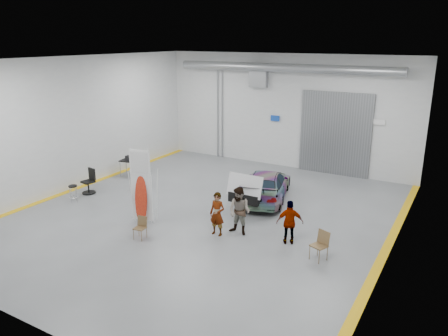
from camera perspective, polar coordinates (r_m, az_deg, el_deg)
The scene contains 13 objects.
ground at distance 17.49m, azimuth -2.61°, elevation -6.10°, with size 16.00×16.00×0.00m, color slate.
room_shell at distance 18.11m, azimuth 1.69°, elevation 8.14°, with size 14.02×16.18×6.01m.
sedan_car at distance 18.99m, azimuth 5.54°, elevation -2.23°, with size 1.78×4.37×1.27m, color white.
person_a at distance 15.48m, azimuth -0.89°, elevation -6.02°, with size 0.58×0.38×1.58m, color brown.
person_b at distance 15.51m, azimuth 2.03°, elevation -5.66°, with size 0.85×0.65×1.74m, color slate.
person_c at distance 15.00m, azimuth 8.59°, elevation -7.04°, with size 0.90×0.37×1.56m, color brown.
surfboard_display at distance 16.60m, azimuth -10.92°, elevation -3.11°, with size 0.85×0.36×3.04m.
folding_chair_near at distance 15.66m, azimuth -10.88°, elevation -8.24°, with size 0.42×0.43×0.79m.
folding_chair_far at distance 14.33m, azimuth 12.26°, elevation -10.57°, with size 0.58×0.62×0.95m.
shop_stool at distance 19.69m, azimuth -19.06°, elevation -3.21°, with size 0.38×0.38×0.75m.
work_table at distance 22.50m, azimuth -11.93°, elevation 0.98°, with size 1.38×0.84×1.06m.
office_chair at distance 20.58m, azimuth -17.18°, elevation -1.84°, with size 0.60×0.61×1.12m.
trunk_lid at distance 17.13m, azimuth 2.89°, elevation -1.99°, with size 1.48×0.90×0.04m, color silver.
Camera 1 is at (8.76, -13.54, 6.77)m, focal length 35.00 mm.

